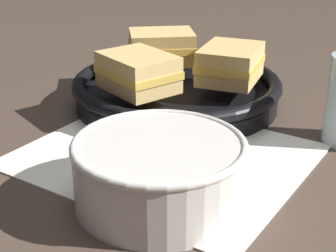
{
  "coord_description": "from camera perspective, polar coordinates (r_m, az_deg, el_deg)",
  "views": [
    {
      "loc": [
        0.33,
        -0.39,
        0.26
      ],
      "look_at": [
        -0.0,
        0.01,
        0.03
      ],
      "focal_mm": 55.0,
      "sensor_mm": 36.0,
      "label": 1
    }
  ],
  "objects": [
    {
      "name": "spoon",
      "position": [
        0.56,
        1.12,
        -3.36
      ],
      "size": [
        0.15,
        0.03,
        0.01
      ],
      "rotation": [
        0.0,
        0.0,
        0.08
      ],
      "color": "#B7B7BC",
      "rests_on": "napkin"
    },
    {
      "name": "ground_plane",
      "position": [
        0.58,
        -0.38,
        -3.38
      ],
      "size": [
        4.0,
        4.0,
        0.0
      ],
      "primitive_type": "plane",
      "color": "#47382D"
    },
    {
      "name": "sandwich_far_left",
      "position": [
        0.65,
        -3.34,
        5.99
      ],
      "size": [
        0.11,
        0.09,
        0.05
      ],
      "rotation": [
        0.0,
        0.0,
        6.07
      ],
      "color": "#DBB26B",
      "rests_on": "skillet"
    },
    {
      "name": "soup_bowl",
      "position": [
        0.48,
        -0.96,
        -4.64
      ],
      "size": [
        0.16,
        0.16,
        0.06
      ],
      "color": "silver",
      "rests_on": "ground_plane"
    },
    {
      "name": "sandwich_near_left",
      "position": [
        0.69,
        6.94,
        6.88
      ],
      "size": [
        0.1,
        0.11,
        0.05
      ],
      "rotation": [
        0.0,
        0.0,
        1.89
      ],
      "color": "#DBB26B",
      "rests_on": "skillet"
    },
    {
      "name": "sandwich_near_right",
      "position": [
        0.77,
        -0.7,
        8.76
      ],
      "size": [
        0.12,
        0.12,
        0.05
      ],
      "rotation": [
        0.0,
        0.0,
        3.96
      ],
      "color": "#DBB26B",
      "rests_on": "skillet"
    },
    {
      "name": "napkin",
      "position": [
        0.58,
        -0.66,
        -3.04
      ],
      "size": [
        0.33,
        0.29,
        0.0
      ],
      "color": "white",
      "rests_on": "ground_plane"
    },
    {
      "name": "skillet",
      "position": [
        0.72,
        0.96,
        3.96
      ],
      "size": [
        0.29,
        0.29,
        0.04
      ],
      "color": "black",
      "rests_on": "ground_plane"
    }
  ]
}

